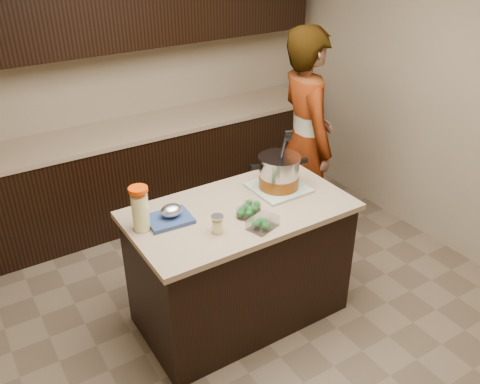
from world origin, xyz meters
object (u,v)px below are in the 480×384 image
(stock_pot, at_px, (279,174))
(lemonade_pitcher, at_px, (140,210))
(island, at_px, (240,263))
(person, at_px, (305,142))

(stock_pot, height_order, lemonade_pitcher, stock_pot)
(island, xyz_separation_m, lemonade_pitcher, (-0.63, 0.11, 0.58))
(island, relative_size, lemonade_pitcher, 5.20)
(lemonade_pitcher, bearing_deg, island, -9.87)
(island, distance_m, person, 1.22)
(lemonade_pitcher, relative_size, person, 0.15)
(stock_pot, bearing_deg, island, -152.90)
(island, distance_m, stock_pot, 0.68)
(island, relative_size, stock_pot, 3.54)
(stock_pot, bearing_deg, lemonade_pitcher, -166.66)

